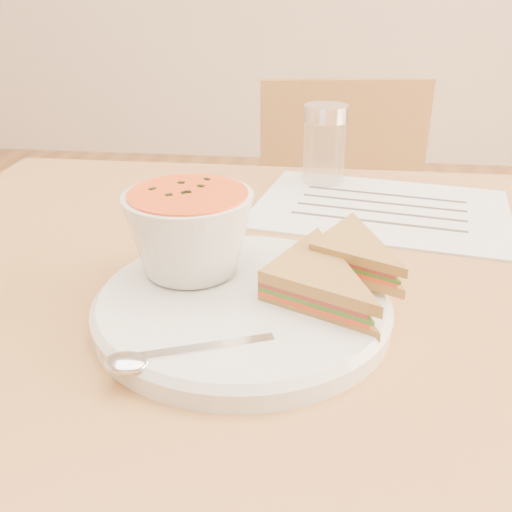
% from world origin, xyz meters
% --- Properties ---
extents(dining_table, '(1.00, 0.70, 0.75)m').
position_xyz_m(dining_table, '(0.00, 0.00, 0.38)').
color(dining_table, brown).
rests_on(dining_table, floor).
extents(chair_far, '(0.43, 0.43, 0.83)m').
position_xyz_m(chair_far, '(0.08, 0.56, 0.42)').
color(chair_far, brown).
rests_on(chair_far, floor).
extents(plate, '(0.27, 0.27, 0.02)m').
position_xyz_m(plate, '(-0.06, -0.11, 0.76)').
color(plate, silver).
rests_on(plate, dining_table).
extents(soup_bowl, '(0.15, 0.15, 0.08)m').
position_xyz_m(soup_bowl, '(-0.11, -0.07, 0.81)').
color(soup_bowl, silver).
rests_on(soup_bowl, plate).
extents(sandwich_half_a, '(0.15, 0.15, 0.03)m').
position_xyz_m(sandwich_half_a, '(-0.04, -0.12, 0.78)').
color(sandwich_half_a, '#A97C3B').
rests_on(sandwich_half_a, plate).
extents(sandwich_half_b, '(0.13, 0.13, 0.03)m').
position_xyz_m(sandwich_half_b, '(-0.00, -0.07, 0.79)').
color(sandwich_half_b, '#A97C3B').
rests_on(sandwich_half_b, plate).
extents(spoon, '(0.17, 0.10, 0.01)m').
position_xyz_m(spoon, '(-0.08, -0.20, 0.77)').
color(spoon, silver).
rests_on(spoon, plate).
extents(paper_menu, '(0.36, 0.29, 0.00)m').
position_xyz_m(paper_menu, '(0.09, 0.17, 0.75)').
color(paper_menu, white).
rests_on(paper_menu, dining_table).
extents(condiment_shaker, '(0.06, 0.06, 0.12)m').
position_xyz_m(condiment_shaker, '(0.01, 0.28, 0.81)').
color(condiment_shaker, silver).
rests_on(condiment_shaker, dining_table).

